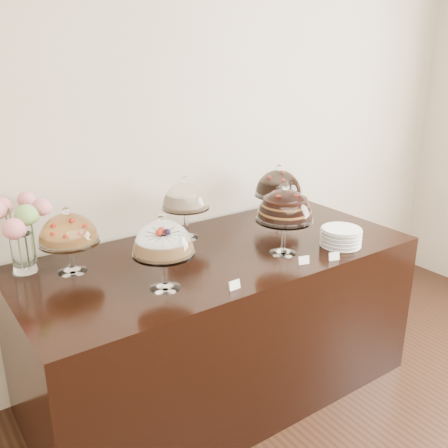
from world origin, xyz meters
TOP-DOWN VIEW (x-y plane):
  - wall_back at (0.00, 3.00)m, footprint 5.00×0.04m
  - display_counter at (-0.08, 2.45)m, footprint 2.20×1.00m
  - cake_stand_sugar_sponge at (-0.53, 2.24)m, footprint 0.29×0.29m
  - cake_stand_choco_layer at (0.21, 2.24)m, footprint 0.31×0.31m
  - cake_stand_cheesecake at (-0.11, 2.75)m, footprint 0.28×0.28m
  - cake_stand_dark_choco at (0.56, 2.70)m, footprint 0.31×0.31m
  - cake_stand_fruit_tart at (-0.83, 2.67)m, footprint 0.30×0.30m
  - flower_vase at (-1.03, 2.80)m, footprint 0.32×0.31m
  - plate_stack at (0.54, 2.13)m, footprint 0.23×0.23m
  - price_card_left at (-0.27, 2.04)m, footprint 0.06×0.02m
  - price_card_right at (0.36, 2.01)m, footprint 0.06×0.03m
  - price_card_extra at (0.19, 2.06)m, footprint 0.06×0.03m

SIDE VIEW (x-z plane):
  - display_counter at x=-0.08m, z-range 0.00..0.90m
  - price_card_left at x=-0.27m, z-range 0.90..0.94m
  - price_card_right at x=0.36m, z-range 0.90..0.94m
  - price_card_extra at x=0.19m, z-range 0.90..0.94m
  - plate_stack at x=0.54m, z-range 0.90..1.01m
  - cake_stand_fruit_tart at x=-0.83m, z-range 0.94..1.29m
  - cake_stand_dark_choco at x=0.56m, z-range 0.95..1.31m
  - cake_stand_sugar_sponge at x=-0.53m, z-range 0.95..1.32m
  - cake_stand_cheesecake at x=-0.11m, z-range 0.96..1.33m
  - flower_vase at x=-1.03m, z-range 0.95..1.35m
  - cake_stand_choco_layer at x=0.21m, z-range 0.96..1.36m
  - wall_back at x=0.00m, z-range 0.00..3.00m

